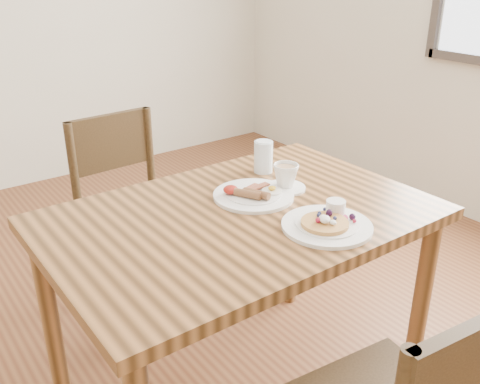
{
  "coord_description": "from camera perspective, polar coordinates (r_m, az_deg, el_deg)",
  "views": [
    {
      "loc": [
        -0.89,
        -1.21,
        1.49
      ],
      "look_at": [
        0.0,
        0.0,
        0.82
      ],
      "focal_mm": 40.0,
      "sensor_mm": 36.0,
      "label": 1
    }
  ],
  "objects": [
    {
      "name": "pancake_plate",
      "position": [
        1.61,
        9.32,
        -3.26
      ],
      "size": [
        0.27,
        0.27,
        0.06
      ],
      "color": "white",
      "rests_on": "dining_table"
    },
    {
      "name": "teacup_saucer",
      "position": [
        1.84,
        4.88,
        1.52
      ],
      "size": [
        0.14,
        0.14,
        0.09
      ],
      "color": "white",
      "rests_on": "dining_table"
    },
    {
      "name": "breakfast_plate",
      "position": [
        1.78,
        1.36,
        -0.25
      ],
      "size": [
        0.27,
        0.27,
        0.04
      ],
      "color": "white",
      "rests_on": "dining_table"
    },
    {
      "name": "chair_far",
      "position": [
        2.34,
        -11.55,
        -1.77
      ],
      "size": [
        0.44,
        0.44,
        0.88
      ],
      "rotation": [
        0.0,
        0.0,
        3.19
      ],
      "color": "#3D2A16",
      "rests_on": "ground"
    },
    {
      "name": "dining_table",
      "position": [
        1.73,
        0.0,
        -5.13
      ],
      "size": [
        1.2,
        0.8,
        0.75
      ],
      "color": "brown",
      "rests_on": "ground"
    },
    {
      "name": "water_glass",
      "position": [
        1.98,
        2.51,
        3.77
      ],
      "size": [
        0.07,
        0.07,
        0.12
      ],
      "primitive_type": "cylinder",
      "color": "silver",
      "rests_on": "dining_table"
    }
  ]
}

